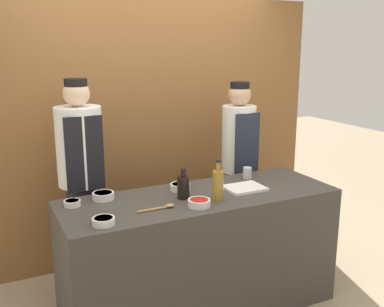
% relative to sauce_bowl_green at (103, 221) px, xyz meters
% --- Properties ---
extents(ground_plane, '(14.00, 14.00, 0.00)m').
position_rel_sauce_bowl_green_xyz_m(ground_plane, '(0.78, 0.23, -0.94)').
color(ground_plane, tan).
extents(cabinet_wall, '(3.39, 0.18, 2.40)m').
position_rel_sauce_bowl_green_xyz_m(cabinet_wall, '(0.78, 1.37, 0.26)').
color(cabinet_wall, brown).
rests_on(cabinet_wall, ground_plane).
extents(counter, '(2.03, 0.71, 0.92)m').
position_rel_sauce_bowl_green_xyz_m(counter, '(0.78, 0.23, -0.48)').
color(counter, '#3D3833').
rests_on(counter, ground_plane).
extents(sauce_bowl_green, '(0.14, 0.14, 0.05)m').
position_rel_sauce_bowl_green_xyz_m(sauce_bowl_green, '(0.00, 0.00, 0.00)').
color(sauce_bowl_green, silver).
rests_on(sauce_bowl_green, counter).
extents(sauce_bowl_orange, '(0.15, 0.15, 0.05)m').
position_rel_sauce_bowl_green_xyz_m(sauce_bowl_orange, '(0.69, 0.40, 0.00)').
color(sauce_bowl_orange, silver).
rests_on(sauce_bowl_orange, counter).
extents(sauce_bowl_red, '(0.15, 0.15, 0.05)m').
position_rel_sauce_bowl_green_xyz_m(sauce_bowl_red, '(0.66, 0.03, 0.00)').
color(sauce_bowl_red, silver).
rests_on(sauce_bowl_red, counter).
extents(sauce_bowl_white, '(0.11, 0.11, 0.04)m').
position_rel_sauce_bowl_green_xyz_m(sauce_bowl_white, '(-0.10, 0.41, -0.00)').
color(sauce_bowl_white, silver).
rests_on(sauce_bowl_white, counter).
extents(sauce_bowl_yellow, '(0.15, 0.15, 0.05)m').
position_rel_sauce_bowl_green_xyz_m(sauce_bowl_yellow, '(0.12, 0.45, 0.00)').
color(sauce_bowl_yellow, silver).
rests_on(sauce_bowl_yellow, counter).
extents(cutting_board, '(0.29, 0.23, 0.02)m').
position_rel_sauce_bowl_green_xyz_m(cutting_board, '(1.14, 0.21, -0.02)').
color(cutting_board, white).
rests_on(cutting_board, counter).
extents(bottle_vinegar, '(0.08, 0.08, 0.29)m').
position_rel_sauce_bowl_green_xyz_m(bottle_vinegar, '(0.84, 0.09, 0.09)').
color(bottle_vinegar, olive).
rests_on(bottle_vinegar, counter).
extents(bottle_soy, '(0.09, 0.09, 0.23)m').
position_rel_sauce_bowl_green_xyz_m(bottle_soy, '(0.64, 0.22, 0.06)').
color(bottle_soy, black).
rests_on(bottle_soy, counter).
extents(cup_steel, '(0.07, 0.07, 0.09)m').
position_rel_sauce_bowl_green_xyz_m(cup_steel, '(1.31, 0.44, 0.02)').
color(cup_steel, '#B7B7BC').
rests_on(cup_steel, counter).
extents(wooden_spoon, '(0.26, 0.04, 0.03)m').
position_rel_sauce_bowl_green_xyz_m(wooden_spoon, '(0.42, 0.09, -0.01)').
color(wooden_spoon, '#B2844C').
rests_on(wooden_spoon, counter).
extents(chef_left, '(0.35, 0.35, 1.74)m').
position_rel_sauce_bowl_green_xyz_m(chef_left, '(0.06, 0.88, -0.00)').
color(chef_left, '#28282D').
rests_on(chef_left, ground_plane).
extents(chef_right, '(0.30, 0.30, 1.66)m').
position_rel_sauce_bowl_green_xyz_m(chef_right, '(1.49, 0.88, -0.03)').
color(chef_right, '#28282D').
rests_on(chef_right, ground_plane).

